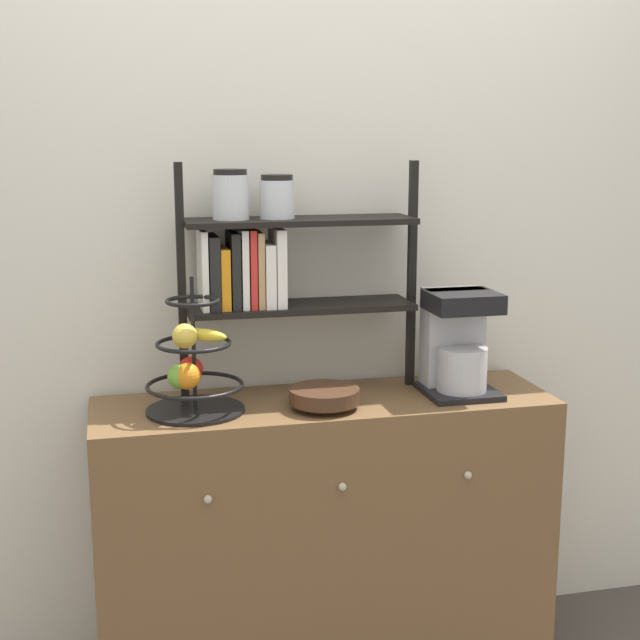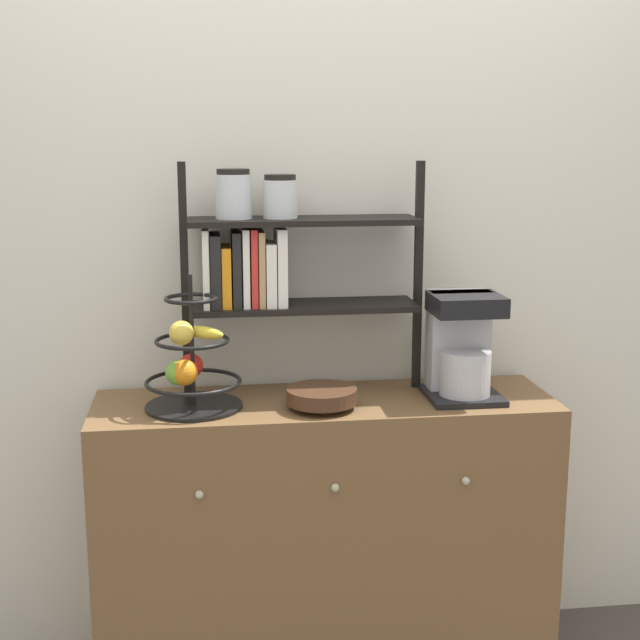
# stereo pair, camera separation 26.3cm
# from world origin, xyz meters

# --- Properties ---
(wall_back) EXTENTS (7.00, 0.05, 2.60)m
(wall_back) POSITION_xyz_m (0.00, 0.45, 1.30)
(wall_back) COLOR silver
(wall_back) RESTS_ON ground_plane
(sideboard) EXTENTS (1.39, 0.43, 0.89)m
(sideboard) POSITION_xyz_m (0.00, 0.20, 0.44)
(sideboard) COLOR brown
(sideboard) RESTS_ON ground_plane
(coffee_maker) EXTENTS (0.22, 0.23, 0.32)m
(coffee_maker) POSITION_xyz_m (0.42, 0.19, 1.04)
(coffee_maker) COLOR black
(coffee_maker) RESTS_ON sideboard
(fruit_stand) EXTENTS (0.28, 0.28, 0.40)m
(fruit_stand) POSITION_xyz_m (-0.40, 0.17, 1.01)
(fruit_stand) COLOR black
(fruit_stand) RESTS_ON sideboard
(wooden_bowl) EXTENTS (0.21, 0.21, 0.06)m
(wooden_bowl) POSITION_xyz_m (-0.02, 0.12, 0.92)
(wooden_bowl) COLOR #422819
(wooden_bowl) RESTS_ON sideboard
(shelf_hutch) EXTENTS (0.74, 0.20, 0.71)m
(shelf_hutch) POSITION_xyz_m (-0.16, 0.31, 1.32)
(shelf_hutch) COLOR black
(shelf_hutch) RESTS_ON sideboard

